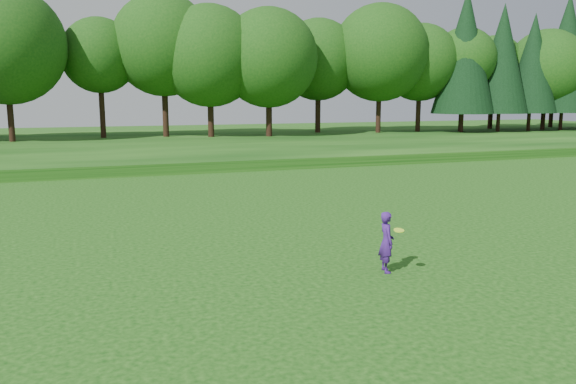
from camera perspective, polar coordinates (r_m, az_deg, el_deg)
name	(u,v)px	position (r m, az deg, el deg)	size (l,w,h in m)	color
ground	(368,289)	(12.21, 8.12, -9.72)	(140.00, 140.00, 0.00)	#0D3B0B
berm	(163,145)	(44.66, -12.56, 4.67)	(130.00, 30.00, 0.60)	#0D3B0B
walking_path	(196,171)	(30.92, -9.30, 2.11)	(130.00, 1.60, 0.04)	gray
treeline	(153,46)	(48.65, -13.51, 14.23)	(104.00, 7.00, 15.00)	#14440F
woman	(387,242)	(13.22, 9.98, -5.01)	(0.43, 0.86, 1.43)	#431B7B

